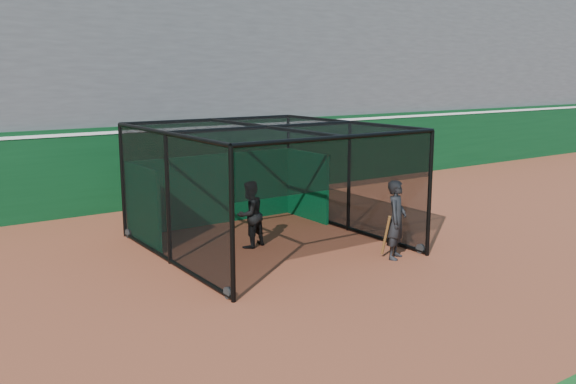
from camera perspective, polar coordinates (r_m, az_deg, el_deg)
ground at (r=12.03m, az=2.20°, el=-8.50°), size 120.00×120.00×0.00m
outfield_wall at (r=19.03m, az=-13.32°, el=2.47°), size 50.00×0.50×2.50m
grandstand at (r=22.40m, az=-17.31°, el=11.70°), size 50.00×7.85×8.95m
batting_cage at (r=14.26m, az=-1.98°, el=0.45°), size 5.08×5.57×2.81m
batter at (r=14.26m, az=-3.60°, el=-2.10°), size 0.90×0.79×1.57m
on_deck_player at (r=13.55m, az=10.09°, el=-2.58°), size 0.76×0.69×1.75m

